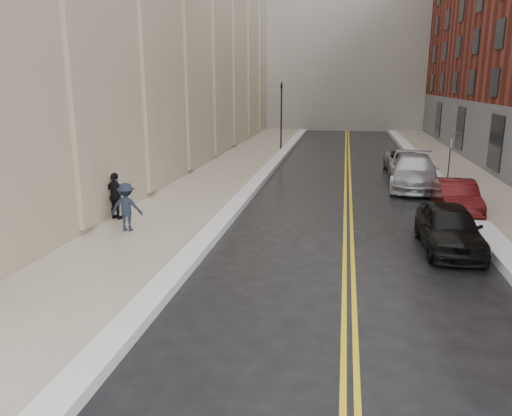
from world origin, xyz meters
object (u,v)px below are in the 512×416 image
at_px(car_black, 449,228).
at_px(pedestrian_b, 127,207).
at_px(car_maroon, 456,197).
at_px(car_silver_far, 405,162).
at_px(car_silver_near, 414,172).
at_px(pedestrian_c, 116,196).

bearing_deg(car_black, pedestrian_b, -179.27).
relative_size(car_maroon, car_silver_far, 0.88).
relative_size(car_maroon, car_silver_near, 0.73).
relative_size(car_silver_near, car_silver_far, 1.21).
distance_m(car_silver_near, pedestrian_c, 14.80).
bearing_deg(car_maroon, car_black, -102.80).
bearing_deg(pedestrian_b, pedestrian_c, -58.04).
bearing_deg(car_maroon, car_silver_near, 102.65).
relative_size(pedestrian_b, pedestrian_c, 0.95).
bearing_deg(car_silver_far, car_black, -92.71).
bearing_deg(car_silver_near, car_black, -84.93).
height_order(car_silver_far, pedestrian_b, pedestrian_b).
xyz_separation_m(car_silver_far, pedestrian_b, (-10.99, -14.61, 0.35)).
height_order(car_silver_near, pedestrian_c, pedestrian_c).
bearing_deg(car_silver_near, car_silver_far, 94.99).
relative_size(car_maroon, pedestrian_c, 2.32).
bearing_deg(pedestrian_b, car_silver_near, -142.73).
relative_size(car_silver_near, pedestrian_b, 3.32).
distance_m(car_black, car_silver_far, 14.35).
relative_size(car_black, pedestrian_c, 2.40).
height_order(pedestrian_b, pedestrian_c, pedestrian_c).
xyz_separation_m(car_maroon, car_silver_far, (-0.97, 9.57, -0.03)).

